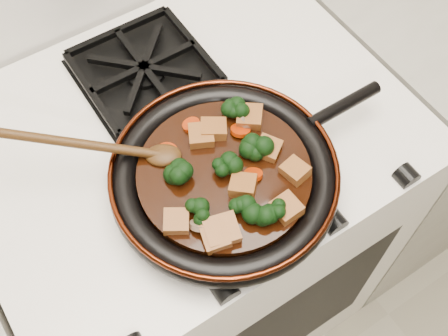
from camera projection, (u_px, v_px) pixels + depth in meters
stove at (196, 236)px, 1.35m from camera, size 0.76×0.60×0.90m
burner_grate_front at (230, 184)px, 0.89m from camera, size 0.23×0.23×0.03m
burner_grate_back at (145, 70)px, 1.01m from camera, size 0.23×0.23×0.03m
skillet at (225, 176)px, 0.86m from camera, size 0.48×0.35×0.05m
braising_sauce at (224, 175)px, 0.86m from camera, size 0.27×0.27×0.02m
tofu_cube_0 at (287, 208)px, 0.81m from camera, size 0.04×0.04×0.02m
tofu_cube_1 at (222, 231)px, 0.79m from camera, size 0.06×0.06×0.03m
tofu_cube_2 at (176, 222)px, 0.80m from camera, size 0.05×0.05×0.02m
tofu_cube_3 at (201, 136)px, 0.87m from camera, size 0.05×0.05×0.02m
tofu_cube_4 at (243, 186)px, 0.83m from camera, size 0.05×0.06×0.03m
tofu_cube_5 at (250, 117)px, 0.89m from camera, size 0.06×0.06×0.02m
tofu_cube_6 at (216, 237)px, 0.78m from camera, size 0.05×0.05×0.03m
tofu_cube_7 at (295, 171)px, 0.84m from camera, size 0.04×0.04×0.03m
tofu_cube_8 at (214, 130)px, 0.88m from camera, size 0.05×0.05×0.03m
tofu_cube_9 at (268, 149)px, 0.86m from camera, size 0.05×0.05×0.02m
broccoli_floret_0 at (230, 169)px, 0.84m from camera, size 0.06×0.06×0.05m
broccoli_floret_1 at (236, 108)px, 0.90m from camera, size 0.08×0.09×0.07m
broccoli_floret_2 at (203, 210)px, 0.80m from camera, size 0.09×0.08×0.06m
broccoli_floret_3 at (248, 210)px, 0.80m from camera, size 0.09×0.09×0.07m
broccoli_floret_4 at (270, 212)px, 0.80m from camera, size 0.08×0.09×0.06m
broccoli_floret_5 at (178, 172)px, 0.84m from camera, size 0.09×0.09×0.06m
broccoli_floret_6 at (256, 151)px, 0.86m from camera, size 0.08×0.07×0.06m
carrot_coin_0 at (168, 151)px, 0.86m from camera, size 0.03×0.03×0.02m
carrot_coin_1 at (191, 125)px, 0.89m from camera, size 0.03×0.03×0.02m
carrot_coin_2 at (240, 131)px, 0.88m from camera, size 0.03×0.03×0.02m
carrot_coin_3 at (253, 174)px, 0.84m from camera, size 0.03×0.03×0.02m
mushroom_slice_0 at (200, 225)px, 0.80m from camera, size 0.04×0.04×0.03m
mushroom_slice_1 at (224, 229)px, 0.79m from camera, size 0.05×0.05×0.02m
mushroom_slice_2 at (248, 120)px, 0.89m from camera, size 0.04×0.04×0.03m
wooden_spoon at (109, 148)px, 0.84m from camera, size 0.16×0.11×0.27m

